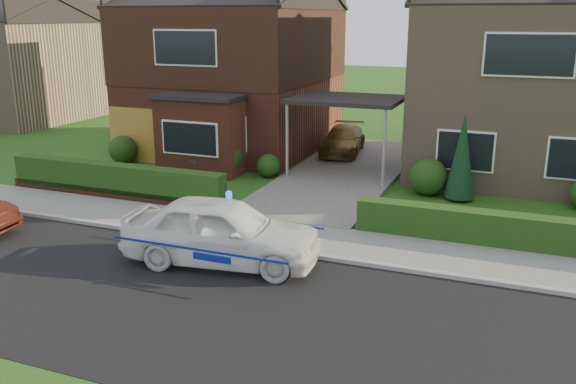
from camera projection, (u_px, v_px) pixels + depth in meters
The scene contains 23 objects.
ground at pixel (189, 301), 12.19m from camera, with size 120.00×120.00×0.00m, color #254813.
road at pixel (189, 301), 12.19m from camera, with size 60.00×6.00×0.02m, color black.
kerb at pixel (253, 247), 14.90m from camera, with size 60.00×0.16×0.12m, color #9E9993.
sidewalk at pixel (270, 234), 15.84m from camera, with size 60.00×2.00×0.10m, color slate.
driveway at pixel (345, 172), 22.01m from camera, with size 3.80×12.00×0.12m, color #666059.
house_left at pixel (234, 58), 25.60m from camera, with size 7.50×9.53×7.25m.
house_right at pixel (528, 70), 21.63m from camera, with size 7.50×8.06×7.25m.
carport_link at pixel (346, 101), 21.24m from camera, with size 3.80×3.00×2.77m.
garage_door at pixel (134, 135), 23.71m from camera, with size 2.20×0.10×2.10m, color #965E20.
dwarf_wall at pixel (114, 194), 18.93m from camera, with size 7.70×0.25×0.36m, color brown.
hedge_left at pixel (117, 198), 19.11m from camera, with size 7.50×0.55×0.90m, color #173210.
hedge_right at pixel (507, 249), 14.93m from camera, with size 7.50×0.55×0.80m, color #173210.
shrub_left_far at pixel (123, 149), 23.53m from camera, with size 1.08×1.08×1.08m, color #173210.
shrub_left_mid at pixel (224, 157), 21.73m from camera, with size 1.32×1.32×1.32m, color #173210.
shrub_left_near at pixel (269, 166), 21.50m from camera, with size 0.84×0.84×0.84m, color #173210.
shrub_right_near at pixel (428, 177), 19.30m from camera, with size 1.20×1.20×1.20m, color #173210.
conifer_a at pixel (462, 159), 18.57m from camera, with size 0.90×0.90×2.60m, color black.
neighbour_left at pixel (16, 72), 32.82m from camera, with size 6.50×7.00×5.20m, color #927659.
police_car at pixel (222, 232), 13.88m from camera, with size 4.17×4.74×1.71m.
driveway_car at pixel (343, 140), 24.79m from camera, with size 1.49×3.67×1.07m, color brown.
potted_plant_a at pixel (195, 166), 21.56m from camera, with size 0.42×0.28×0.79m, color gray.
potted_plant_b at pixel (169, 189), 18.95m from camera, with size 0.37×0.29×0.66m, color gray.
potted_plant_c at pixel (214, 191), 18.38m from camera, with size 0.46×0.46×0.82m, color gray.
Camera 1 is at (5.92, -9.60, 5.50)m, focal length 38.00 mm.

